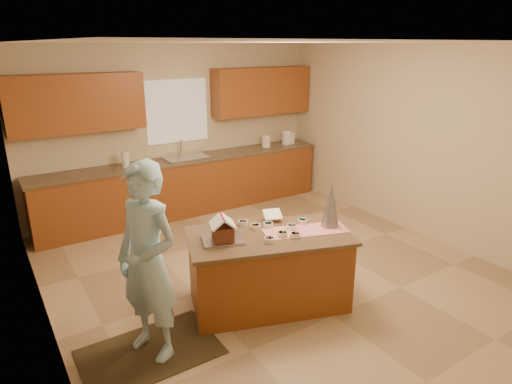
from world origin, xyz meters
TOP-DOWN VIEW (x-y plane):
  - floor at (0.00, 0.00)m, footprint 5.50×5.50m
  - ceiling at (0.00, 0.00)m, footprint 5.50×5.50m
  - wall_back at (0.00, 2.75)m, footprint 5.50×5.50m
  - wall_left at (-2.50, 0.00)m, footprint 5.50×5.50m
  - wall_right at (2.50, 0.00)m, footprint 5.50×5.50m
  - stone_accent at (-2.48, -0.80)m, footprint 0.00×2.50m
  - window_curtain at (0.00, 2.72)m, footprint 1.05×0.03m
  - back_counter_base at (0.00, 2.45)m, footprint 4.80×0.60m
  - back_counter_top at (0.00, 2.45)m, footprint 4.85×0.63m
  - upper_cabinet_left at (-1.55, 2.57)m, footprint 1.85×0.35m
  - upper_cabinet_right at (1.55, 2.57)m, footprint 1.85×0.35m
  - sink at (0.00, 2.45)m, footprint 0.70×0.45m
  - faucet at (0.00, 2.63)m, footprint 0.03×0.03m
  - island_base at (-0.44, -0.57)m, footprint 1.77×1.27m
  - island_top at (-0.44, -0.57)m, footprint 1.86×1.36m
  - table_runner at (-0.06, -0.70)m, footprint 0.95×0.59m
  - baking_tray at (-0.92, -0.46)m, footprint 0.48×0.42m
  - cookbook at (-0.20, -0.29)m, footprint 0.23×0.21m
  - tinsel_tree at (0.23, -0.75)m, footprint 0.25×0.25m
  - rug at (-1.81, -0.66)m, footprint 1.21×0.79m
  - boy at (-1.76, -0.66)m, footprint 0.66×0.77m
  - canister_a at (1.57, 2.45)m, footprint 0.16×0.16m
  - canister_b at (2.03, 2.45)m, footprint 0.18×0.18m
  - canister_c at (2.13, 2.45)m, footprint 0.14×0.14m
  - paper_towel at (-0.98, 2.45)m, footprint 0.11×0.11m
  - gingerbread_house at (-0.92, -0.46)m, footprint 0.31×0.31m
  - candy_bowls at (-0.33, -0.54)m, footprint 0.69×0.67m

SIDE VIEW (x-z plane):
  - floor at x=0.00m, z-range 0.00..0.00m
  - rug at x=-1.81m, z-range 0.00..0.01m
  - island_base at x=-0.44m, z-range 0.00..0.78m
  - back_counter_base at x=0.00m, z-range 0.00..0.88m
  - island_top at x=-0.44m, z-range 0.78..0.82m
  - table_runner at x=-0.06m, z-range 0.82..0.82m
  - baking_tray at x=-0.92m, z-range 0.82..0.84m
  - candy_bowls at x=-0.33m, z-range 0.82..0.87m
  - sink at x=0.00m, z-range 0.83..0.95m
  - cookbook at x=-0.20m, z-range 0.86..0.94m
  - back_counter_top at x=0.00m, z-range 0.88..0.92m
  - boy at x=-1.76m, z-range 0.01..1.80m
  - gingerbread_house at x=-0.92m, z-range 0.81..1.06m
  - canister_c at x=2.13m, z-range 0.92..1.12m
  - canister_a at x=1.57m, z-range 0.92..1.14m
  - paper_towel at x=-0.98m, z-range 0.92..1.16m
  - canister_b at x=2.03m, z-range 0.92..1.18m
  - faucet at x=0.00m, z-range 0.92..1.20m
  - tinsel_tree at x=0.23m, z-range 0.82..1.31m
  - stone_accent at x=-2.48m, z-range 0.00..2.50m
  - wall_back at x=0.00m, z-range 1.35..1.35m
  - wall_left at x=-2.50m, z-range 1.35..1.35m
  - wall_right at x=2.50m, z-range 1.35..1.35m
  - window_curtain at x=0.00m, z-range 1.15..2.15m
  - upper_cabinet_left at x=-1.55m, z-range 1.50..2.30m
  - upper_cabinet_right at x=1.55m, z-range 1.50..2.30m
  - ceiling at x=0.00m, z-range 2.70..2.70m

